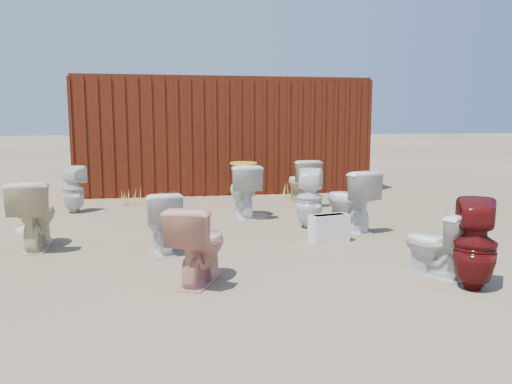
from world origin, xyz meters
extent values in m
plane|color=brown|center=(0.00, 0.00, 0.00)|extent=(100.00, 100.00, 0.00)
cube|color=#45110B|center=(0.00, 5.20, 1.20)|extent=(6.00, 2.40, 2.40)
imported|color=silver|center=(-1.25, -0.28, 0.36)|extent=(0.50, 0.75, 0.72)
imported|color=#E39883|center=(-0.89, -1.47, 0.37)|extent=(0.69, 0.84, 0.74)
imported|color=silver|center=(1.38, -1.66, 0.32)|extent=(0.61, 0.73, 0.64)
imported|color=#560E0F|center=(1.53, -2.07, 0.41)|extent=(0.51, 0.51, 0.83)
imported|color=white|center=(1.29, 0.47, 0.42)|extent=(0.69, 0.93, 0.85)
imported|color=silver|center=(-2.74, 2.52, 0.39)|extent=(0.47, 0.47, 0.77)
imported|color=beige|center=(-2.74, 0.14, 0.41)|extent=(0.49, 0.83, 0.83)
imported|color=beige|center=(1.18, 2.61, 0.42)|extent=(0.54, 0.86, 0.83)
imported|color=white|center=(-0.01, 1.69, 0.42)|extent=(0.50, 0.84, 0.84)
imported|color=white|center=(0.79, 0.73, 0.42)|extent=(0.49, 0.49, 0.84)
ellipsoid|color=gold|center=(-0.01, 1.69, 0.85)|extent=(0.43, 0.53, 0.02)
cube|color=silver|center=(0.80, -0.15, 0.17)|extent=(0.53, 0.31, 0.35)
ellipsoid|color=tan|center=(0.17, 1.68, 0.01)|extent=(0.41, 0.52, 0.02)
ellipsoid|color=beige|center=(-3.09, 1.20, 0.01)|extent=(0.55, 0.59, 0.02)
cone|color=#A8A543|center=(-1.88, 3.15, 0.14)|extent=(0.36, 0.36, 0.29)
cone|color=#A8A543|center=(0.17, 2.91, 0.14)|extent=(0.32, 0.32, 0.28)
cone|color=#A8A543|center=(2.42, 3.07, 0.17)|extent=(0.36, 0.36, 0.34)
cone|color=#A8A543|center=(-1.20, 3.11, 0.12)|extent=(0.30, 0.30, 0.25)
cone|color=#A8A543|center=(1.21, 3.31, 0.17)|extent=(0.34, 0.34, 0.34)
cone|color=#A8A543|center=(3.05, 0.72, 0.12)|extent=(0.28, 0.28, 0.25)
camera|label=1|loc=(-1.13, -6.02, 1.51)|focal=35.00mm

